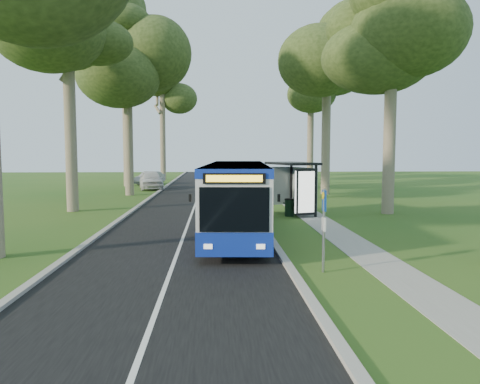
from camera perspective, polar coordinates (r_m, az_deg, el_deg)
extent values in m
plane|color=#29541A|center=(20.04, 3.28, -5.08)|extent=(120.00, 120.00, 0.00)
cube|color=black|center=(29.84, -5.57, -1.75)|extent=(7.00, 100.00, 0.02)
cube|color=#9E9B93|center=(29.89, 1.15, -1.62)|extent=(0.25, 100.00, 0.12)
cube|color=#9E9B93|center=(30.19, -12.22, -1.66)|extent=(0.25, 100.00, 0.12)
cube|color=white|center=(29.84, -5.57, -1.72)|extent=(0.12, 100.00, 0.00)
cube|color=gray|center=(30.27, 6.83, -1.66)|extent=(1.50, 100.00, 0.02)
cube|color=silver|center=(19.51, -0.38, -0.45)|extent=(3.00, 11.29, 2.65)
cube|color=#112A9C|center=(19.63, -0.38, -3.22)|extent=(3.03, 11.32, 0.74)
cube|color=#112A9C|center=(19.44, -0.39, 3.01)|extent=(3.03, 11.32, 0.30)
cube|color=black|center=(13.94, 0.71, -2.15)|extent=(2.09, 0.18, 1.35)
cube|color=yellow|center=(13.82, 0.72, 1.66)|extent=(1.67, 0.12, 0.20)
cube|color=black|center=(14.23, 0.68, -7.33)|extent=(2.24, 0.26, 0.28)
cylinder|color=black|center=(16.24, -3.50, -5.72)|extent=(0.32, 0.98, 0.97)
cylinder|color=black|center=(16.36, 3.86, -5.65)|extent=(0.32, 0.98, 0.97)
cylinder|color=black|center=(22.86, -3.39, -2.60)|extent=(0.32, 0.98, 0.97)
cylinder|color=black|center=(22.95, 1.84, -2.57)|extent=(0.32, 0.98, 0.97)
cylinder|color=gray|center=(13.71, 10.18, -4.68)|extent=(0.08, 0.08, 2.44)
cube|color=navy|center=(13.59, 10.23, -1.04)|extent=(0.05, 0.34, 0.60)
cylinder|color=yellow|center=(13.57, 10.10, -0.42)|extent=(0.02, 0.21, 0.21)
cube|color=white|center=(13.68, 10.19, -3.88)|extent=(0.06, 0.29, 0.39)
cube|color=black|center=(24.76, 8.44, 0.03)|extent=(0.14, 0.14, 2.76)
cube|color=black|center=(27.53, 7.27, 0.54)|extent=(0.14, 0.14, 2.76)
cube|color=black|center=(25.95, 6.37, 3.48)|extent=(2.78, 3.77, 0.13)
cube|color=silver|center=(26.15, 8.02, 0.54)|extent=(0.91, 2.69, 2.21)
cube|color=black|center=(24.50, 6.93, 0.00)|extent=(1.16, 0.53, 2.43)
cube|color=white|center=(24.42, 6.97, -0.02)|extent=(0.90, 0.31, 2.16)
cube|color=black|center=(26.49, 6.91, -1.55)|extent=(1.02, 2.02, 0.07)
cylinder|color=black|center=(25.38, 6.05, -1.94)|extent=(0.50, 0.50, 0.90)
cylinder|color=black|center=(25.33, 6.06, -0.88)|extent=(0.54, 0.54, 0.05)
imported|color=silver|center=(44.02, -10.79, 1.46)|extent=(2.93, 5.31, 1.71)
imported|color=#9FA1A6|center=(50.22, -10.96, 1.69)|extent=(2.93, 4.39, 1.37)
cylinder|color=#7A6B56|center=(28.89, -20.00, 8.44)|extent=(0.67, 0.67, 10.78)
ellipsoid|color=#283B16|center=(29.81, -20.35, 19.43)|extent=(5.20, 5.20, 7.39)
cylinder|color=#7A6B56|center=(38.28, -13.45, 7.99)|extent=(0.68, 0.68, 11.19)
ellipsoid|color=#283B16|center=(39.05, -13.64, 16.69)|extent=(5.20, 5.20, 7.67)
cylinder|color=#7A6B56|center=(48.52, -13.69, 8.65)|extent=(0.74, 0.74, 13.43)
ellipsoid|color=#283B16|center=(49.50, -13.87, 16.88)|extent=(5.20, 5.20, 9.21)
cylinder|color=#7A6B56|center=(57.99, -9.40, 6.82)|extent=(0.67, 0.67, 10.83)
ellipsoid|color=#283B16|center=(58.45, -9.48, 12.43)|extent=(5.20, 5.20, 7.42)
cylinder|color=#7A6B56|center=(27.45, 17.82, 8.74)|extent=(0.67, 0.67, 10.82)
ellipsoid|color=#283B16|center=(28.43, 18.15, 20.31)|extent=(5.20, 5.20, 7.42)
cylinder|color=#7A6B56|center=(38.76, 10.46, 8.70)|extent=(0.71, 0.71, 12.13)
ellipsoid|color=#283B16|center=(39.70, 10.62, 17.97)|extent=(5.20, 5.20, 8.31)
cylinder|color=#7A6B56|center=(50.69, 8.59, 7.22)|extent=(0.68, 0.68, 11.04)
ellipsoid|color=#283B16|center=(51.25, 8.67, 13.75)|extent=(5.20, 5.20, 7.57)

